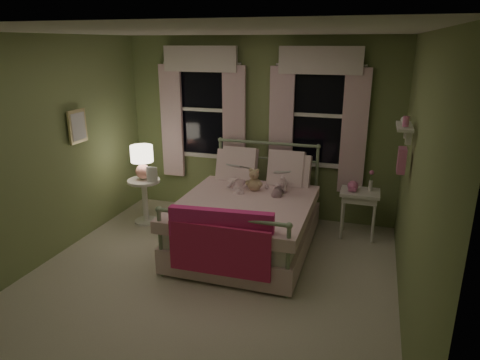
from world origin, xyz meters
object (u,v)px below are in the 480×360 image
(child_right, at_px, (279,170))
(table_lamp, at_px, (142,159))
(bed, at_px, (248,218))
(nightstand_left, at_px, (145,195))
(teddy_bear, at_px, (254,181))
(nightstand_right, at_px, (360,198))
(child_left, at_px, (237,162))

(child_right, xyz_separation_m, table_lamp, (-1.92, -0.13, 0.02))
(bed, bearing_deg, child_right, 56.40)
(bed, xyz_separation_m, nightstand_left, (-1.64, 0.29, 0.03))
(bed, xyz_separation_m, teddy_bear, (0.00, 0.26, 0.41))
(child_right, distance_m, teddy_bear, 0.35)
(teddy_bear, distance_m, nightstand_left, 1.68)
(bed, relative_size, table_lamp, 4.26)
(table_lamp, relative_size, nightstand_right, 0.75)
(child_right, height_order, nightstand_right, child_right)
(nightstand_left, distance_m, table_lamp, 0.54)
(child_left, distance_m, nightstand_left, 1.48)
(teddy_bear, relative_size, nightstand_left, 0.47)
(bed, xyz_separation_m, child_right, (0.28, 0.42, 0.55))
(child_left, height_order, table_lamp, child_left)
(nightstand_left, bearing_deg, nightstand_right, 8.18)
(bed, relative_size, nightstand_left, 3.13)
(teddy_bear, bearing_deg, bed, -90.00)
(child_right, relative_size, teddy_bear, 2.35)
(nightstand_left, distance_m, nightstand_right, 2.99)
(child_right, bearing_deg, bed, 50.54)
(child_left, xyz_separation_m, teddy_bear, (0.28, -0.16, -0.20))
(child_left, xyz_separation_m, nightstand_right, (1.60, 0.29, -0.44))
(child_right, bearing_deg, child_left, -5.86)
(nightstand_left, height_order, table_lamp, table_lamp)
(teddy_bear, xyz_separation_m, nightstand_left, (-1.64, 0.03, -0.37))
(bed, height_order, child_left, child_left)
(child_right, relative_size, table_lamp, 1.52)
(bed, distance_m, nightstand_right, 1.51)
(bed, height_order, child_right, child_right)
(child_left, distance_m, nightstand_right, 1.68)
(teddy_bear, bearing_deg, table_lamp, 179.12)
(child_left, height_order, nightstand_right, child_left)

